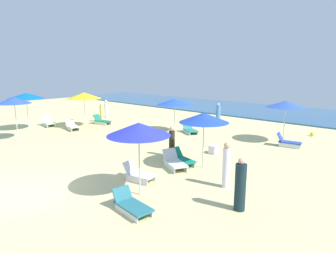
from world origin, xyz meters
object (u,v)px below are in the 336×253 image
(lounge_chair_3_0, at_px, (48,122))
(beach_ball_0, at_px, (312,134))
(lounge_chair_2_1, at_px, (181,159))
(lounge_chair_4_1, at_px, (102,121))
(umbrella_1, at_px, (175,102))
(beachgoer_4, at_px, (226,166))
(lounge_chair_1_0, at_px, (190,130))
(umbrella_2, at_px, (204,118))
(lounge_chair_2_0, at_px, (174,162))
(lounge_chair_0_0, at_px, (288,142))
(beachgoer_0, at_px, (240,186))
(umbrella_4, at_px, (84,96))
(beachgoer_2, at_px, (172,142))
(cooler_box_1, at_px, (214,149))
(lounge_chair_4_0, at_px, (72,126))
(umbrella_3, at_px, (26,96))
(umbrella_6, at_px, (139,129))
(umbrella_0, at_px, (286,104))
(lounge_chair_6_1, at_px, (139,174))
(beachgoer_3, at_px, (218,114))
(beachgoer_5, at_px, (106,109))
(umbrella_5, at_px, (14,100))
(beachgoer_1, at_px, (102,113))
(lounge_chair_6_0, at_px, (131,205))

(lounge_chair_3_0, height_order, beach_ball_0, lounge_chair_3_0)
(lounge_chair_2_1, bearing_deg, lounge_chair_4_1, 87.02)
(umbrella_1, bearing_deg, beachgoer_4, -37.98)
(lounge_chair_1_0, relative_size, umbrella_2, 0.60)
(lounge_chair_2_0, bearing_deg, lounge_chair_2_1, 32.48)
(lounge_chair_0_0, distance_m, beachgoer_0, 8.72)
(umbrella_4, height_order, beachgoer_2, umbrella_4)
(lounge_chair_1_0, bearing_deg, cooler_box_1, -99.14)
(lounge_chair_2_1, distance_m, beachgoer_2, 1.45)
(lounge_chair_4_0, xyz_separation_m, beachgoer_2, (9.47, 0.01, 0.48))
(umbrella_3, relative_size, umbrella_6, 1.04)
(umbrella_0, relative_size, lounge_chair_6_1, 1.87)
(lounge_chair_2_0, relative_size, cooler_box_1, 3.47)
(umbrella_3, distance_m, lounge_chair_4_0, 3.80)
(umbrella_3, bearing_deg, lounge_chair_1_0, 36.83)
(beachgoer_2, relative_size, cooler_box_1, 3.33)
(lounge_chair_2_1, xyz_separation_m, umbrella_4, (-10.86, 1.91, 2.10))
(lounge_chair_0_0, distance_m, cooler_box_1, 4.59)
(umbrella_0, bearing_deg, beachgoer_3, 157.55)
(beachgoer_0, xyz_separation_m, beachgoer_2, (-5.26, 2.81, -0.03))
(umbrella_0, height_order, lounge_chair_4_0, umbrella_0)
(umbrella_0, xyz_separation_m, beachgoer_3, (-6.17, 2.55, -1.55))
(lounge_chair_1_0, bearing_deg, beachgoer_5, 118.98)
(umbrella_0, bearing_deg, lounge_chair_4_1, -162.90)
(umbrella_5, bearing_deg, beachgoer_1, 100.21)
(umbrella_4, bearing_deg, umbrella_0, 22.93)
(umbrella_1, relative_size, lounge_chair_2_1, 1.65)
(lounge_chair_2_0, distance_m, beach_ball_0, 11.03)
(beachgoer_1, relative_size, beachgoer_5, 0.98)
(umbrella_2, relative_size, cooler_box_1, 5.32)
(lounge_chair_2_1, bearing_deg, beachgoer_4, -92.44)
(umbrella_5, xyz_separation_m, beachgoer_4, (13.20, 2.29, -1.63))
(beachgoer_2, bearing_deg, umbrella_3, 171.04)
(umbrella_3, height_order, beachgoer_2, umbrella_3)
(beachgoer_1, distance_m, beach_ball_0, 15.67)
(lounge_chair_2_0, height_order, lounge_chair_2_1, lounge_chair_2_0)
(lounge_chair_2_1, bearing_deg, umbrella_5, 121.24)
(lounge_chair_6_1, bearing_deg, beachgoer_1, 50.04)
(lounge_chair_6_0, relative_size, beach_ball_0, 5.53)
(lounge_chair_4_1, bearing_deg, umbrella_4, 169.64)
(beachgoer_4, bearing_deg, lounge_chair_0_0, 142.01)
(lounge_chair_4_1, xyz_separation_m, lounge_chair_6_0, (12.53, -7.84, -0.04))
(umbrella_1, xyz_separation_m, beachgoer_2, (3.59, -4.39, -1.36))
(umbrella_1, bearing_deg, lounge_chair_4_1, -164.39)
(lounge_chair_0_0, distance_m, lounge_chair_2_0, 7.42)
(umbrella_2, xyz_separation_m, lounge_chair_4_1, (-11.80, 3.01, -1.99))
(lounge_chair_2_1, height_order, beachgoer_3, beachgoer_3)
(umbrella_2, xyz_separation_m, lounge_chair_6_0, (0.73, -4.83, -2.03))
(umbrella_6, height_order, beachgoer_2, umbrella_6)
(umbrella_3, bearing_deg, beachgoer_3, 52.39)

